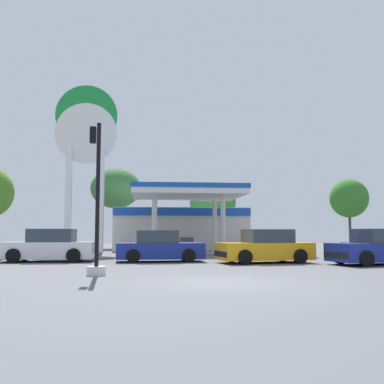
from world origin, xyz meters
TOP-DOWN VIEW (x-y plane):
  - ground_plane at (0.00, 0.00)m, footprint 90.00×90.00m
  - gas_station at (0.57, 22.35)m, footprint 10.60×12.12m
  - station_pole_sign at (-6.59, 18.96)m, footprint 4.43×0.56m
  - car_0 at (-6.94, 9.64)m, footprint 4.53×2.12m
  - car_1 at (10.82, 10.22)m, footprint 4.22×2.09m
  - car_2 at (3.49, 7.74)m, footprint 4.66×2.55m
  - car_4 at (-1.50, 9.09)m, footprint 4.37×2.13m
  - car_5 at (5.59, 12.44)m, footprint 4.12×2.26m
  - car_6 at (8.29, 6.09)m, footprint 4.73×2.63m
  - traffic_signal_1 at (-3.83, 2.41)m, footprint 0.65×0.68m
  - tree_1 at (-5.06, 27.75)m, footprint 4.56×4.56m
  - tree_2 at (4.33, 30.13)m, footprint 4.58×4.58m
  - tree_3 at (17.41, 27.86)m, footprint 3.68×3.68m

SIDE VIEW (x-z plane):
  - ground_plane at x=0.00m, z-range 0.00..0.00m
  - car_5 at x=5.59m, z-range -0.07..1.33m
  - car_1 at x=10.82m, z-range -0.07..1.41m
  - car_4 at x=-1.50m, z-range -0.07..1.46m
  - car_2 at x=3.49m, z-range -0.07..1.51m
  - car_6 at x=8.29m, z-range -0.08..1.52m
  - car_0 at x=-6.94m, z-range -0.08..1.54m
  - traffic_signal_1 at x=-3.83m, z-range -0.85..4.37m
  - gas_station at x=0.57m, z-range -0.22..4.29m
  - tree_2 at x=4.33m, z-range 1.15..7.64m
  - tree_3 at x=17.41m, z-range 1.42..8.04m
  - tree_1 at x=-5.06m, z-range 1.80..9.11m
  - station_pole_sign at x=-6.59m, z-range 1.68..13.81m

